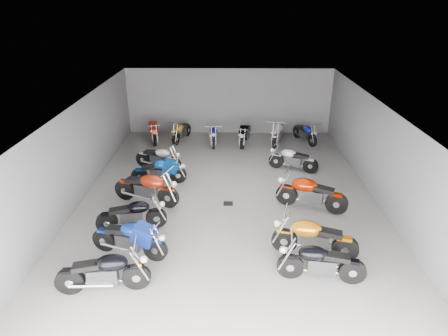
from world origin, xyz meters
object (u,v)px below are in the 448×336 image
Objects in this scene: motorcycle_left_f at (159,158)px; motorcycle_back_e at (278,132)px; motorcycle_left_b at (130,239)px; motorcycle_left_c at (132,215)px; motorcycle_back_f at (305,133)px; motorcycle_right_b at (314,238)px; motorcycle_back_c at (213,134)px; motorcycle_right_a at (320,262)px; motorcycle_left_d at (147,188)px; drain_grate at (228,204)px; motorcycle_right_d at (311,193)px; motorcycle_left_e at (159,171)px; motorcycle_back_a at (153,130)px; motorcycle_right_f at (293,159)px; motorcycle_back_d at (245,134)px; motorcycle_left_a at (104,272)px; motorcycle_back_b at (181,131)px.

motorcycle_left_f is 0.84× the size of motorcycle_back_e.
motorcycle_left_b reaches higher than motorcycle_left_c.
motorcycle_back_f is (1.31, 0.22, -0.10)m from motorcycle_back_e.
motorcycle_right_b is 1.15× the size of motorcycle_back_c.
motorcycle_left_d is at bearing 59.13° from motorcycle_right_a.
drain_grate is 4.01m from motorcycle_left_f.
motorcycle_right_d is at bearing -6.24° from drain_grate.
drain_grate is 0.14× the size of motorcycle_back_e.
motorcycle_left_e is 0.92× the size of motorcycle_right_d.
motorcycle_back_a is (-0.82, 3.37, 0.03)m from motorcycle_left_f.
motorcycle_back_c is (2.06, 2.93, -0.01)m from motorcycle_left_f.
motorcycle_right_d is at bearing 119.14° from motorcycle_back_a.
motorcycle_back_d is at bearing 51.52° from motorcycle_right_f.
motorcycle_back_c is 0.96× the size of motorcycle_back_d.
drain_grate is at bearing 83.58° from motorcycle_back_e.
motorcycle_back_a is 1.05× the size of motorcycle_back_d.
motorcycle_left_a is 1.16× the size of motorcycle_right_f.
motorcycle_left_d is 1.01× the size of motorcycle_right_b.
motorcycle_back_b reaches higher than motorcycle_back_f.
motorcycle_left_a is 1.03× the size of motorcycle_right_a.
motorcycle_left_f is 0.98× the size of motorcycle_back_c.
motorcycle_right_d is 8.18m from motorcycle_back_b.
motorcycle_left_e is (-2.53, 1.52, 0.48)m from drain_grate.
motorcycle_left_b is 9.17m from motorcycle_back_a.
motorcycle_right_b is 10.15m from motorcycle_back_b.
motorcycle_left_c is at bearing 80.97° from motorcycle_back_a.
motorcycle_back_f is (7.18, -0.12, -0.06)m from motorcycle_back_a.
motorcycle_right_a reaches higher than motorcycle_back_d.
motorcycle_left_a is at bearing -12.31° from motorcycle_left_c.
motorcycle_left_c is 1.08× the size of motorcycle_back_b.
motorcycle_left_f reaches higher than motorcycle_right_f.
motorcycle_back_e reaches higher than motorcycle_right_f.
motorcycle_left_d is 1.12× the size of motorcycle_back_d.
motorcycle_back_a is 5.88m from motorcycle_back_e.
motorcycle_right_b is (0.02, 1.00, 0.04)m from motorcycle_right_a.
motorcycle_back_d is at bearing -16.04° from motorcycle_back_f.
motorcycle_right_a is 10.03m from motorcycle_back_f.
motorcycle_left_f is at bearing 51.81° from motorcycle_back_d.
motorcycle_back_e reaches higher than motorcycle_back_f.
motorcycle_left_b reaches higher than motorcycle_left_e.
motorcycle_back_a is (-3.60, 6.22, 0.51)m from drain_grate.
motorcycle_left_c is 1.63m from motorcycle_left_d.
motorcycle_left_b is 4.42m from motorcycle_left_e.
motorcycle_back_f is (6.46, 10.40, -0.06)m from motorcycle_left_a.
motorcycle_right_f is at bearing 118.52° from motorcycle_left_c.
motorcycle_right_f is 0.93× the size of motorcycle_back_d.
motorcycle_left_d is 7.70m from motorcycle_back_e.
motorcycle_back_a is (-1.06, 4.70, 0.03)m from motorcycle_left_e.
motorcycle_right_b is at bearing 106.28° from motorcycle_back_c.
motorcycle_back_a is 1.34m from motorcycle_back_b.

